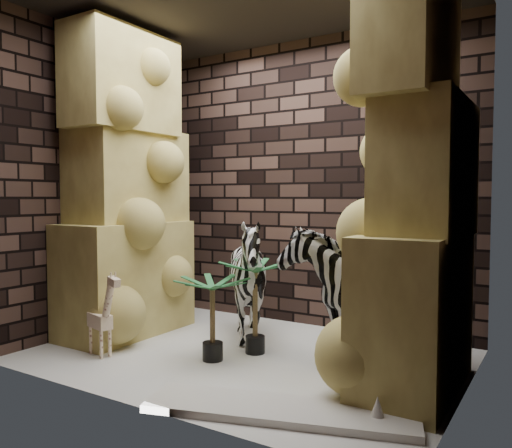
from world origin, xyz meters
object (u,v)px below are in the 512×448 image
Objects in this scene: zebra_right at (349,277)px; palm_front at (255,306)px; palm_back at (213,318)px; giraffe_toy at (100,311)px; zebra_left at (249,287)px; surfboard at (280,410)px.

zebra_right is 1.63× the size of palm_front.
palm_front is 0.41m from palm_back.
giraffe_toy is at bearing -155.77° from palm_back.
palm_back is at bearing -119.22° from palm_front.
zebra_left is at bearing 133.07° from palm_front.
palm_front is at bearing 60.78° from palm_back.
zebra_left is at bearing 90.37° from palm_back.
palm_back reaches higher than surfboard.
giraffe_toy is 1.08× the size of palm_back.
surfboard is at bearing -51.12° from palm_front.
surfboard is (0.09, -1.38, -0.64)m from zebra_right.
surfboard is at bearing 8.25° from giraffe_toy.
zebra_left reaches higher than palm_front.
zebra_left reaches higher than palm_back.
zebra_left is 0.59m from palm_back.
palm_front reaches higher than surfboard.
palm_front is 0.48× the size of surfboard.
surfboard is at bearing -32.24° from palm_back.
zebra_right reaches higher than surfboard.
zebra_left reaches higher than giraffe_toy.
palm_back is (0.89, 0.40, -0.03)m from giraffe_toy.
zebra_right is 0.85m from palm_front.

